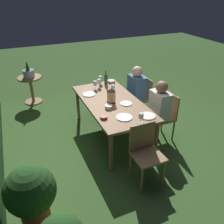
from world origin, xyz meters
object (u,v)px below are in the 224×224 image
(wine_glass_a, at_px, (99,82))
(bowl_bread, at_px, (104,117))
(wine_glass_d, at_px, (113,87))
(plate_a, at_px, (124,117))
(chair_side_left_b, at_px, (141,96))
(potted_plant_corner, at_px, (31,193))
(bowl_olives, at_px, (111,81))
(wine_glass_b, at_px, (100,78))
(person_in_cream, at_px, (156,109))
(ice_bucket, at_px, (29,73))
(dining_table, at_px, (112,104))
(lantern_centerpiece, at_px, (111,95))
(wine_glass_e, at_px, (95,83))
(green_bottle_on_table, at_px, (106,79))
(wine_glass_c, at_px, (141,116))
(side_table, at_px, (31,85))
(chair_head_near, at_px, (146,151))
(plate_b, at_px, (147,116))
(plate_d, at_px, (89,94))
(bowl_salad, at_px, (109,107))
(chair_side_left_a, at_px, (165,114))
(person_in_blue, at_px, (133,91))

(wine_glass_a, distance_m, bowl_bread, 1.25)
(wine_glass_d, bearing_deg, plate_a, 166.80)
(chair_side_left_b, height_order, potted_plant_corner, chair_side_left_b)
(chair_side_left_b, bearing_deg, bowl_olives, 51.89)
(wine_glass_b, distance_m, wine_glass_d, 0.54)
(person_in_cream, height_order, ice_bucket, person_in_cream)
(dining_table, xyz_separation_m, lantern_centerpiece, (-0.03, 0.03, 0.20))
(chair_side_left_b, relative_size, wine_glass_b, 5.15)
(chair_side_left_b, bearing_deg, lantern_centerpiece, 117.10)
(plate_a, bearing_deg, wine_glass_e, 1.04)
(green_bottle_on_table, relative_size, wine_glass_b, 1.72)
(wine_glass_c, distance_m, side_table, 3.24)
(chair_head_near, xyz_separation_m, side_table, (3.28, 1.19, -0.05))
(lantern_centerpiece, bearing_deg, dining_table, -41.68)
(plate_b, bearing_deg, chair_head_near, 147.72)
(lantern_centerpiece, bearing_deg, bowl_olives, -23.73)
(plate_d, distance_m, bowl_olives, 0.74)
(lantern_centerpiece, height_order, bowl_olives, lantern_centerpiece)
(wine_glass_a, height_order, wine_glass_c, same)
(side_table, height_order, potted_plant_corner, potted_plant_corner)
(plate_a, bearing_deg, person_in_cream, -75.92)
(dining_table, distance_m, plate_a, 0.61)
(person_in_cream, bearing_deg, wine_glass_c, 126.70)
(dining_table, xyz_separation_m, chair_side_left_b, (0.42, -0.86, -0.19))
(green_bottle_on_table, bearing_deg, dining_table, 165.20)
(wine_glass_a, xyz_separation_m, wine_glass_c, (-1.54, -0.08, 0.00))
(bowl_bread, bearing_deg, bowl_olives, -28.19)
(lantern_centerpiece, distance_m, potted_plant_corner, 2.06)
(green_bottle_on_table, distance_m, plate_d, 0.61)
(plate_d, distance_m, potted_plant_corner, 2.20)
(plate_a, bearing_deg, wine_glass_a, -3.45)
(chair_head_near, relative_size, lantern_centerpiece, 3.28)
(bowl_salad, xyz_separation_m, ice_bucket, (2.32, 1.03, -0.01))
(chair_side_left_a, xyz_separation_m, wine_glass_b, (1.28, 0.75, 0.36))
(lantern_centerpiece, distance_m, plate_b, 0.77)
(bowl_salad, bearing_deg, dining_table, -35.59)
(potted_plant_corner, bearing_deg, wine_glass_c, -74.59)
(chair_side_left_b, relative_size, chair_head_near, 1.00)
(person_in_blue, bearing_deg, bowl_salad, 127.99)
(plate_d, bearing_deg, bowl_olives, -58.43)
(wine_glass_b, distance_m, side_table, 1.85)
(bowl_salad, bearing_deg, chair_side_left_b, -57.74)
(wine_glass_c, distance_m, bowl_bread, 0.59)
(lantern_centerpiece, height_order, green_bottle_on_table, green_bottle_on_table)
(chair_side_left_a, xyz_separation_m, person_in_blue, (0.85, 0.20, 0.15))
(wine_glass_a, bearing_deg, side_table, 40.86)
(plate_d, bearing_deg, side_table, 28.75)
(bowl_olives, bearing_deg, potted_plant_corner, 137.73)
(person_in_cream, distance_m, chair_side_left_b, 0.88)
(green_bottle_on_table, height_order, wine_glass_c, green_bottle_on_table)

